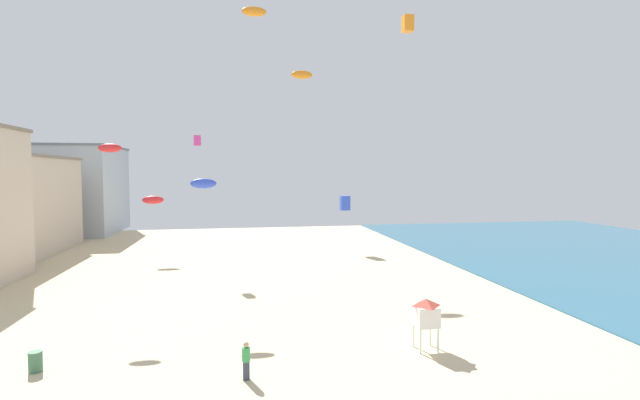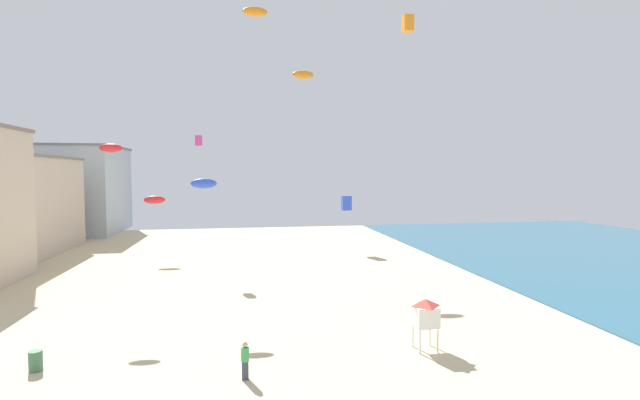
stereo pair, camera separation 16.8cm
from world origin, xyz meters
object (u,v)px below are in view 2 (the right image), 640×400
kite_flyer (245,358)px  kite_red_parafoil_2 (111,148)px  lifeguard_stand (425,313)px  kite_blue_parafoil (204,184)px  kite_orange_parafoil (255,12)px  kite_blue_box (346,203)px  kite_red_parafoil_3 (155,200)px  kite_orange_box (408,24)px  kite_orange_parafoil_2 (303,75)px  beach_trash_bin (36,361)px  kite_magenta_box (199,141)px

kite_flyer → kite_red_parafoil_2: size_ratio=1.13×
lifeguard_stand → kite_blue_parafoil: kite_blue_parafoil is taller
kite_orange_parafoil → kite_blue_box: 23.48m
kite_flyer → kite_blue_parafoil: 12.59m
kite_orange_parafoil → kite_red_parafoil_3: (-9.88, 13.44, -14.64)m
kite_blue_parafoil → kite_red_parafoil_3: size_ratio=0.76×
kite_blue_box → kite_red_parafoil_2: 27.02m
kite_orange_box → kite_blue_parafoil: bearing=155.4°
kite_blue_box → kite_red_parafoil_3: bearing=-176.9°
kite_blue_box → kite_red_parafoil_3: (-20.25, -1.08, 0.62)m
kite_flyer → kite_red_parafoil_3: 30.68m
kite_orange_box → kite_orange_parafoil_2: 18.77m
kite_red_parafoil_3 → kite_orange_parafoil_2: 19.57m
kite_red_parafoil_2 → kite_flyer: bearing=-55.5°
kite_orange_parafoil_2 → kite_red_parafoil_3: bearing=159.0°
beach_trash_bin → kite_blue_parafoil: (6.68, 7.65, 7.63)m
kite_orange_parafoil_2 → kite_magenta_box: bearing=175.2°
kite_orange_parafoil → kite_blue_box: size_ratio=1.14×
kite_orange_parafoil_2 → kite_flyer: bearing=-103.5°
kite_orange_box → kite_red_parafoil_2: bearing=156.9°
kite_red_parafoil_2 → kite_orange_parafoil: bearing=18.9°
kite_blue_box → kite_orange_box: bearing=-95.6°
kite_flyer → kite_orange_parafoil_2: size_ratio=0.82×
kite_red_parafoil_3 → kite_blue_box: bearing=3.1°
lifeguard_stand → kite_blue_box: kite_blue_box is taller
lifeguard_stand → kite_blue_parafoil: 15.29m
beach_trash_bin → kite_orange_parafoil_2: kite_orange_parafoil_2 is taller
kite_blue_parafoil → kite_orange_parafoil_2: bearing=58.8°
kite_blue_box → kite_orange_parafoil_2: size_ratio=0.80×
kite_flyer → lifeguard_stand: bearing=39.4°
kite_blue_parafoil → kite_orange_parafoil_2: (8.04, 13.28, 9.83)m
beach_trash_bin → kite_red_parafoil_3: 27.08m
kite_orange_parafoil → kite_magenta_box: 13.40m
beach_trash_bin → kite_orange_parafoil_2: bearing=54.9°
kite_orange_parafoil_2 → kite_magenta_box: kite_orange_parafoil_2 is taller
kite_blue_box → kite_orange_box: kite_orange_box is taller
lifeguard_stand → kite_red_parafoil_3: kite_red_parafoil_3 is taller
lifeguard_stand → kite_red_parafoil_2: bearing=126.7°
kite_orange_parafoil → kite_orange_parafoil_2: (4.63, 7.86, -2.75)m
lifeguard_stand → beach_trash_bin: size_ratio=2.83×
kite_flyer → beach_trash_bin: (-9.11, 2.41, -0.47)m
kite_red_parafoil_3 → kite_orange_parafoil_2: (14.51, -5.57, 11.89)m
kite_blue_parafoil → kite_red_parafoil_3: (-6.47, 18.85, -2.06)m
beach_trash_bin → kite_blue_parafoil: bearing=48.9°
kite_blue_box → kite_red_parafoil_3: kite_red_parafoil_3 is taller
kite_blue_parafoil → kite_orange_box: (11.31, -5.17, 8.74)m
kite_orange_parafoil_2 → kite_red_parafoil_2: bearing=-141.7°
kite_red_parafoil_2 → kite_orange_parafoil_2: size_ratio=0.73×
kite_blue_parafoil → kite_red_parafoil_3: kite_blue_parafoil is taller
kite_blue_box → kite_flyer: bearing=-110.7°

